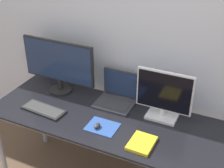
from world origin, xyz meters
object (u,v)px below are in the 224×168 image
object	(u,v)px
monitor_left	(58,64)
keyboard	(44,110)
mouse	(97,126)
book	(142,143)
laptop	(117,95)
monitor_right	(164,96)

from	to	relation	value
monitor_left	keyboard	size ratio (longest dim) A/B	1.78
keyboard	monitor_left	bearing A→B (deg)	98.04
mouse	book	bearing A→B (deg)	-5.28
book	keyboard	bearing A→B (deg)	176.53
monitor_left	keyboard	xyz separation A→B (m)	(0.04, -0.32, -0.25)
book	monitor_left	bearing A→B (deg)	157.63
mouse	laptop	bearing A→B (deg)	92.20
mouse	monitor_left	bearing A→B (deg)	147.98
laptop	mouse	world-z (taller)	laptop
keyboard	book	size ratio (longest dim) A/B	1.77
laptop	keyboard	bearing A→B (deg)	-142.46
mouse	book	xyz separation A→B (m)	(0.36, -0.03, -0.01)
laptop	keyboard	world-z (taller)	laptop
monitor_right	laptop	world-z (taller)	monitor_right
mouse	monitor_right	bearing A→B (deg)	40.82
mouse	keyboard	bearing A→B (deg)	177.86
laptop	book	bearing A→B (deg)	-48.16
laptop	book	size ratio (longest dim) A/B	1.47
monitor_right	book	bearing A→B (deg)	-94.48
monitor_left	keyboard	world-z (taller)	monitor_left
monitor_left	monitor_right	size ratio (longest dim) A/B	1.56
laptop	book	world-z (taller)	laptop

